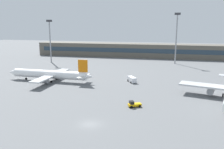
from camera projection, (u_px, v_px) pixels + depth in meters
ground_plane at (122, 82)px, 92.82m from camera, size 400.00×400.00×0.00m
terminal_building at (141, 50)px, 160.60m from camera, size 143.89×12.13×9.00m
airplane_mid at (49, 74)px, 94.34m from camera, size 36.98×25.74×9.14m
baggage_tug_yellow at (134, 104)px, 65.71m from camera, size 3.88×3.04×1.75m
service_van_white at (132, 79)px, 93.17m from camera, size 4.33×5.50×2.08m
floodlight_tower_west at (50, 38)px, 137.54m from camera, size 3.20×0.80×24.40m
floodlight_tower_east at (176, 35)px, 132.57m from camera, size 3.20×0.80×28.11m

